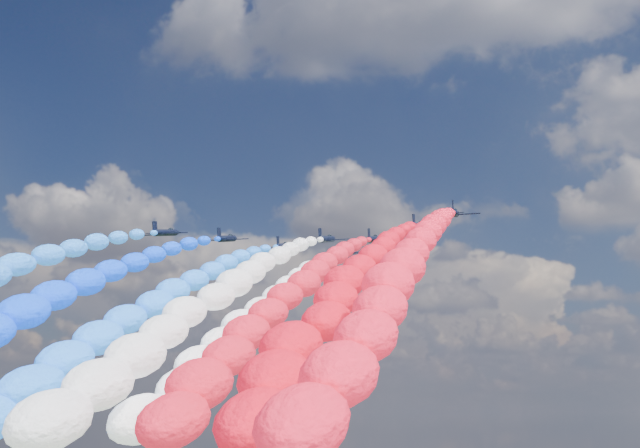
% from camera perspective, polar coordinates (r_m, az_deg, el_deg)
% --- Properties ---
extents(jet_0, '(9.89, 13.12, 5.26)m').
position_cam_1_polar(jet_0, '(169.40, -10.61, -0.59)').
color(jet_0, black).
extents(trail_0, '(5.77, 97.29, 40.65)m').
position_cam_1_polar(trail_0, '(122.97, -21.11, -4.15)').
color(trail_0, blue).
extents(jet_1, '(9.25, 12.66, 5.26)m').
position_cam_1_polar(jet_1, '(173.34, -6.45, -1.01)').
color(jet_1, black).
extents(trail_1, '(5.77, 97.29, 40.65)m').
position_cam_1_polar(trail_1, '(124.87, -15.11, -4.68)').
color(trail_1, '#0C3FEF').
extents(jet_2, '(9.87, 13.10, 5.26)m').
position_cam_1_polar(jet_2, '(180.55, -2.57, -1.55)').
color(jet_2, black).
extents(trail_2, '(5.77, 97.29, 40.65)m').
position_cam_1_polar(trail_2, '(130.51, -9.33, -5.29)').
color(trail_2, '#2472F4').
extents(jet_3, '(9.85, 13.09, 5.26)m').
position_cam_1_polar(jet_3, '(172.74, 0.45, -1.05)').
color(jet_3, black).
extents(trail_3, '(5.77, 97.29, 40.65)m').
position_cam_1_polar(trail_3, '(121.63, -5.50, -4.86)').
color(trail_3, silver).
extents(jet_4, '(9.54, 12.87, 5.26)m').
position_cam_1_polar(jet_4, '(186.61, 2.06, -1.93)').
color(jet_4, black).
extents(trail_4, '(5.77, 97.29, 40.65)m').
position_cam_1_polar(trail_4, '(135.14, -2.67, -5.70)').
color(trail_4, white).
extents(jet_5, '(9.35, 12.73, 5.26)m').
position_cam_1_polar(jet_5, '(173.31, 3.70, -1.06)').
color(jet_5, black).
extents(trail_5, '(5.77, 97.29, 40.65)m').
position_cam_1_polar(trail_5, '(121.30, -0.84, -4.90)').
color(trail_5, red).
extents(jet_6, '(10.04, 13.22, 5.26)m').
position_cam_1_polar(jet_6, '(161.66, 6.82, -0.13)').
color(jet_6, black).
extents(trail_6, '(5.77, 97.29, 40.65)m').
position_cam_1_polar(trail_6, '(108.89, 3.29, -3.97)').
color(trail_6, red).
extents(jet_7, '(9.63, 12.94, 5.26)m').
position_cam_1_polar(jet_7, '(152.31, 9.27, 0.73)').
color(jet_7, black).
extents(trail_7, '(5.77, 97.29, 40.65)m').
position_cam_1_polar(trail_7, '(99.06, 6.70, -3.01)').
color(trail_7, red).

